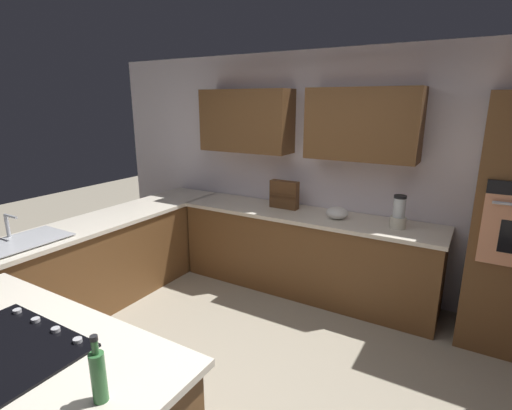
# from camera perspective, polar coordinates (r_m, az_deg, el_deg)

# --- Properties ---
(ground_plane) EXTENTS (14.00, 14.00, 0.00)m
(ground_plane) POSITION_cam_1_polar(r_m,az_deg,el_deg) (3.21, -5.04, -25.08)
(ground_plane) COLOR #9E937F
(wall_back) EXTENTS (6.00, 0.44, 2.60)m
(wall_back) POSITION_cam_1_polar(r_m,az_deg,el_deg) (4.34, 9.70, 6.57)
(wall_back) COLOR silver
(wall_back) RESTS_ON ground
(lower_cabinets_back) EXTENTS (2.80, 0.60, 0.86)m
(lower_cabinets_back) POSITION_cam_1_polar(r_m,az_deg,el_deg) (4.33, 7.16, -7.24)
(lower_cabinets_back) COLOR brown
(lower_cabinets_back) RESTS_ON ground
(countertop_back) EXTENTS (2.84, 0.64, 0.04)m
(countertop_back) POSITION_cam_1_polar(r_m,az_deg,el_deg) (4.18, 7.36, -1.52)
(countertop_back) COLOR silver
(countertop_back) RESTS_ON lower_cabinets_back
(lower_cabinets_side) EXTENTS (0.60, 2.90, 0.86)m
(lower_cabinets_side) POSITION_cam_1_polar(r_m,az_deg,el_deg) (4.45, -20.44, -7.48)
(lower_cabinets_side) COLOR brown
(lower_cabinets_side) RESTS_ON ground
(countertop_side) EXTENTS (0.64, 2.94, 0.04)m
(countertop_side) POSITION_cam_1_polar(r_m,az_deg,el_deg) (4.30, -20.99, -1.93)
(countertop_side) COLOR silver
(countertop_side) RESTS_ON lower_cabinets_side
(island_top) EXTENTS (1.84, 0.98, 0.04)m
(island_top) POSITION_cam_1_polar(r_m,az_deg,el_deg) (2.34, -33.64, -18.12)
(island_top) COLOR silver
(island_top) RESTS_ON island_base
(sink_unit) EXTENTS (0.46, 0.70, 0.23)m
(sink_unit) POSITION_cam_1_polar(r_m,az_deg,el_deg) (3.85, -31.44, -4.56)
(sink_unit) COLOR #515456
(sink_unit) RESTS_ON countertop_side
(cooktop) EXTENTS (0.76, 0.56, 0.03)m
(cooktop) POSITION_cam_1_polar(r_m,az_deg,el_deg) (2.33, -33.61, -17.50)
(cooktop) COLOR black
(cooktop) RESTS_ON island_top
(blender) EXTENTS (0.15, 0.15, 0.32)m
(blender) POSITION_cam_1_polar(r_m,az_deg,el_deg) (3.87, 20.40, -1.28)
(blender) COLOR beige
(blender) RESTS_ON countertop_back
(mixing_bowl) EXTENTS (0.22, 0.22, 0.12)m
(mixing_bowl) POSITION_cam_1_polar(r_m,az_deg,el_deg) (4.03, 11.93, -1.14)
(mixing_bowl) COLOR white
(mixing_bowl) RESTS_ON countertop_back
(spice_rack) EXTENTS (0.33, 0.11, 0.31)m
(spice_rack) POSITION_cam_1_polar(r_m,az_deg,el_deg) (4.32, 4.21, 1.54)
(spice_rack) COLOR brown
(spice_rack) RESTS_ON countertop_back
(second_bottle) EXTENTS (0.06, 0.06, 0.30)m
(second_bottle) POSITION_cam_1_polar(r_m,az_deg,el_deg) (1.78, -22.35, -22.29)
(second_bottle) COLOR #336B38
(second_bottle) RESTS_ON island_top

